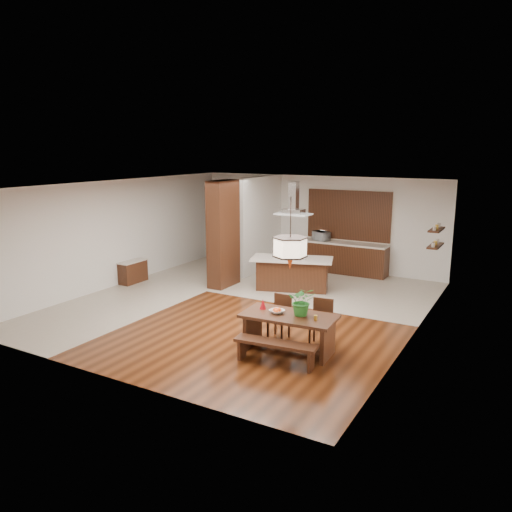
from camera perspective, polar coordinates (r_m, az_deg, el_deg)
The scene contains 25 objects.
room_shell at distance 11.73m, azimuth -1.28°, elevation 4.03°, with size 9.00×9.04×2.92m.
tile_hallway at distance 13.74m, azimuth -11.16°, elevation -3.74°, with size 2.50×9.00×0.01m, color #B5A897.
tile_kitchen at distance 13.84m, azimuth 8.57°, elevation -3.54°, with size 5.50×4.00×0.01m, color #B5A897.
soffit_band at distance 11.64m, azimuth -1.30°, elevation 8.05°, with size 8.00×9.00×0.02m, color #3F1C0F.
partition_pier at distance 13.56m, azimuth -3.76°, elevation 2.51°, with size 0.45×1.00×2.90m, color black.
partition_stub at distance 15.34m, azimuth 0.55°, elevation 3.67°, with size 0.18×2.40×2.90m, color silver.
hallway_console at distance 14.50m, azimuth -13.88°, elevation -1.77°, with size 0.37×0.88×0.63m, color black.
hallway_doorway at distance 16.98m, azimuth -1.49°, elevation 3.14°, with size 1.10×0.20×2.10m, color black.
rear_counter at distance 15.36m, azimuth 10.05°, elevation -0.20°, with size 2.60×0.62×0.95m.
kitchen_window at distance 15.38m, azimuth 10.55°, elevation 4.62°, with size 2.60×0.08×1.50m, color #9C592F.
shelf_lower at distance 12.95m, azimuth 19.81°, elevation 1.12°, with size 0.26×0.90×0.04m, color black.
shelf_upper at distance 12.88m, azimuth 19.94°, elevation 2.87°, with size 0.26×0.90×0.04m, color black.
dining_table at distance 9.36m, azimuth 3.80°, elevation -7.81°, with size 1.79×0.98×0.72m.
dining_bench at distance 8.94m, azimuth 2.24°, elevation -11.02°, with size 1.49×0.33×0.42m, color black, non-canonical shape.
dining_chair_left at distance 10.00m, azimuth 2.61°, elevation -7.02°, with size 0.39×0.39×0.88m, color black, non-canonical shape.
dining_chair_right at distance 9.71m, azimuth 7.37°, elevation -7.63°, with size 0.40×0.40×0.90m, color black, non-canonical shape.
pendant_lantern at distance 8.92m, azimuth 3.95°, elevation 2.59°, with size 0.64×0.64×1.31m, color beige, non-canonical shape.
foliage_plant at distance 9.19m, azimuth 5.30°, elevation -5.15°, with size 0.49×0.43×0.55m, color #256F25.
fruit_bowl at distance 9.35m, azimuth 2.41°, elevation -6.35°, with size 0.27×0.27×0.07m, color beige.
napkin_cone at distance 9.56m, azimuth 0.80°, elevation -5.51°, with size 0.12×0.12×0.20m, color #9F0B13.
gold_ornament at distance 9.04m, azimuth 6.83°, elevation -7.02°, with size 0.06×0.06×0.09m, color gold.
kitchen_island at distance 13.38m, azimuth 4.17°, elevation -2.00°, with size 2.32×1.55×0.88m.
range_hood at distance 13.03m, azimuth 4.32°, elevation 6.61°, with size 0.90×0.55×0.87m, color silver, non-canonical shape.
island_cup at distance 13.05m, azimuth 5.53°, elevation -0.23°, with size 0.13×0.13×0.10m, color white.
microwave at distance 15.48m, azimuth 7.45°, elevation 2.29°, with size 0.50×0.34×0.28m, color silver.
Camera 1 is at (5.95, -9.97, 3.74)m, focal length 35.00 mm.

